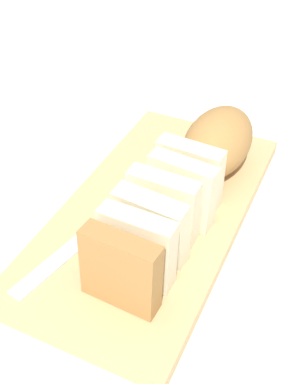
{
  "coord_description": "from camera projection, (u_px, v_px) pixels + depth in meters",
  "views": [
    {
      "loc": [
        0.45,
        0.23,
        0.48
      ],
      "look_at": [
        0.0,
        0.0,
        0.05
      ],
      "focal_mm": 44.77,
      "sensor_mm": 36.0,
      "label": 1
    }
  ],
  "objects": [
    {
      "name": "ground_plane",
      "position": [
        154.0,
        219.0,
        0.69
      ],
      "size": [
        3.0,
        3.0,
        0.0
      ],
      "primitive_type": "plane",
      "color": "silver"
    },
    {
      "name": "cutting_board",
      "position": [
        154.0,
        213.0,
        0.69
      ],
      "size": [
        0.48,
        0.26,
        0.02
      ],
      "primitive_type": "cube",
      "rotation": [
        0.0,
        0.0,
        0.04
      ],
      "color": "tan",
      "rests_on": "ground_plane"
    },
    {
      "name": "bread_loaf",
      "position": [
        191.0,
        177.0,
        0.66
      ],
      "size": [
        0.38,
        0.11,
        0.1
      ],
      "rotation": [
        0.0,
        0.0,
        -0.03
      ],
      "color": "#A8753D",
      "rests_on": "cutting_board"
    },
    {
      "name": "bread_knife",
      "position": [
        129.0,
        196.0,
        0.69
      ],
      "size": [
        0.29,
        0.07,
        0.02
      ],
      "rotation": [
        0.0,
        0.0,
        -0.17
      ],
      "color": "silver",
      "rests_on": "cutting_board"
    },
    {
      "name": "crumb_near_knife",
      "position": [
        128.0,
        203.0,
        0.68
      ],
      "size": [
        0.01,
        0.01,
        0.01
      ],
      "primitive_type": "sphere",
      "color": "#996633",
      "rests_on": "cutting_board"
    },
    {
      "name": "crumb_near_loaf",
      "position": [
        189.0,
        190.0,
        0.7
      ],
      "size": [
        0.01,
        0.01,
        0.01
      ],
      "primitive_type": "sphere",
      "color": "#996633",
      "rests_on": "cutting_board"
    }
  ]
}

